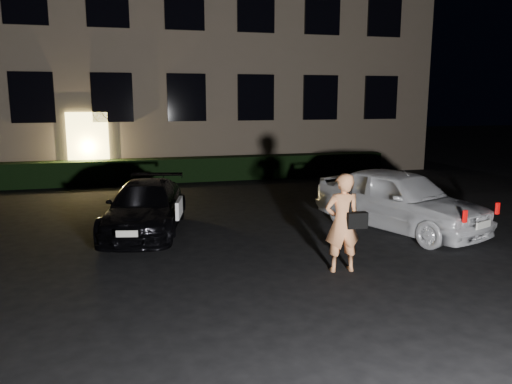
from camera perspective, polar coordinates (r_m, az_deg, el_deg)
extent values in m
plane|color=black|center=(8.39, 1.72, -10.11)|extent=(80.00, 80.00, 0.00)
cube|color=#756654|center=(22.83, -9.41, 18.14)|extent=(20.00, 8.00, 12.00)
cube|color=#FFE373|center=(18.58, -18.60, 4.78)|extent=(1.40, 0.10, 2.50)
cube|color=black|center=(18.70, -24.20, 9.82)|extent=(1.40, 0.10, 1.70)
cube|color=black|center=(18.46, -16.10, 10.33)|extent=(1.40, 0.10, 1.70)
cube|color=black|center=(18.59, -7.93, 10.64)|extent=(1.40, 0.10, 1.70)
cube|color=black|center=(19.08, -0.02, 10.74)|extent=(1.40, 0.10, 1.70)
cube|color=black|center=(19.90, 7.37, 10.65)|extent=(1.40, 0.10, 1.70)
cube|color=black|center=(21.01, 14.08, 10.42)|extent=(1.40, 0.10, 1.70)
cube|color=black|center=(18.74, -16.63, 20.15)|extent=(1.40, 0.10, 1.70)
cube|color=black|center=(18.87, -8.19, 20.40)|extent=(1.40, 0.10, 1.70)
cube|color=black|center=(19.35, -0.02, 20.26)|extent=(1.40, 0.10, 1.70)
cube|color=black|center=(20.16, 7.60, 19.78)|extent=(1.40, 0.10, 1.70)
cube|color=black|center=(21.25, 14.49, 19.07)|extent=(1.40, 0.10, 1.70)
cube|color=black|center=(18.33, -7.56, 2.58)|extent=(15.00, 0.70, 0.85)
imported|color=black|center=(11.52, -12.53, -1.71)|extent=(2.33, 4.07, 1.11)
cube|color=white|center=(10.69, -8.77, -1.81)|extent=(0.24, 0.79, 0.37)
cube|color=silver|center=(9.64, -14.53, -4.64)|extent=(0.40, 0.12, 0.12)
imported|color=white|center=(11.82, 16.01, -0.81)|extent=(3.09, 4.48, 1.41)
cube|color=red|center=(10.24, 22.78, -2.60)|extent=(0.10, 0.08, 0.24)
cube|color=red|center=(11.25, 25.88, -1.71)|extent=(0.10, 0.08, 0.24)
cube|color=silver|center=(10.77, 24.55, -3.40)|extent=(0.45, 0.21, 0.14)
imported|color=#E7915A|center=(8.72, 9.83, -3.48)|extent=(0.66, 0.45, 1.73)
cube|color=black|center=(8.68, 11.44, -3.18)|extent=(0.36, 0.18, 0.27)
cube|color=black|center=(8.59, 10.72, -0.62)|extent=(0.04, 0.06, 0.54)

